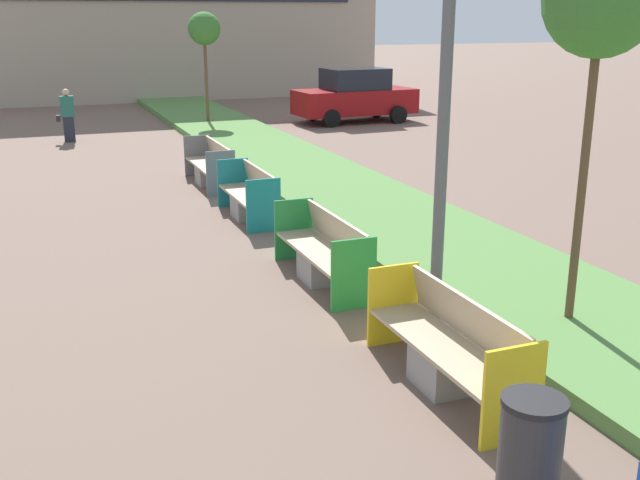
% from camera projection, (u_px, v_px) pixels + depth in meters
% --- Properties ---
extents(planter_grass_strip, '(2.80, 120.00, 0.18)m').
position_uv_depth(planter_grass_strip, '(436.00, 243.00, 12.08)').
color(planter_grass_strip, '#568442').
rests_on(planter_grass_strip, ground).
extents(bench_yellow_frame, '(0.65, 2.34, 0.94)m').
position_uv_depth(bench_yellow_frame, '(448.00, 352.00, 7.52)').
color(bench_yellow_frame, gray).
rests_on(bench_yellow_frame, ground).
extents(bench_green_frame, '(0.65, 2.31, 0.94)m').
position_uv_depth(bench_green_frame, '(324.00, 256.00, 10.53)').
color(bench_green_frame, gray).
rests_on(bench_green_frame, ground).
extents(bench_teal_frame, '(0.65, 2.05, 0.94)m').
position_uv_depth(bench_teal_frame, '(249.00, 199.00, 13.84)').
color(bench_teal_frame, gray).
rests_on(bench_teal_frame, ground).
extents(bench_grey_frame, '(0.65, 2.26, 0.94)m').
position_uv_depth(bench_grey_frame, '(210.00, 168.00, 16.58)').
color(bench_grey_frame, gray).
rests_on(bench_grey_frame, ground).
extents(litter_bin, '(0.48, 0.48, 0.98)m').
position_uv_depth(litter_bin, '(530.00, 458.00, 5.52)').
color(litter_bin, '#2D2D30').
rests_on(litter_bin, ground).
extents(sapling_tree_near, '(1.24, 1.24, 4.41)m').
position_uv_depth(sapling_tree_near, '(601.00, 2.00, 7.88)').
color(sapling_tree_near, brown).
rests_on(sapling_tree_near, ground).
extents(sapling_tree_far, '(1.07, 1.07, 3.74)m').
position_uv_depth(sapling_tree_far, '(204.00, 30.00, 24.54)').
color(sapling_tree_far, brown).
rests_on(sapling_tree_far, ground).
extents(pedestrian_walking, '(0.53, 0.24, 1.56)m').
position_uv_depth(pedestrian_walking, '(68.00, 115.00, 22.08)').
color(pedestrian_walking, '#232633').
rests_on(pedestrian_walking, ground).
extents(parked_car_distant, '(4.29, 2.00, 1.86)m').
position_uv_depth(parked_car_distant, '(355.00, 96.00, 26.17)').
color(parked_car_distant, maroon).
rests_on(parked_car_distant, ground).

